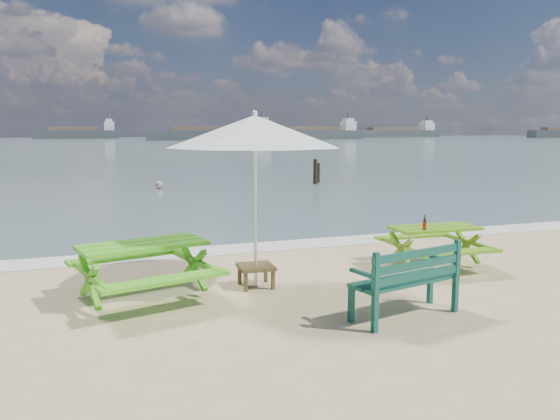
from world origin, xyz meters
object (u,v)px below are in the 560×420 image
object	(u,v)px
picnic_table_right	(434,248)
patio_umbrella	(255,131)
picnic_table_left	(144,273)
beer_bottle	(425,225)
park_bench	(404,295)
side_table	(256,275)
swimmer	(159,202)

from	to	relation	value
picnic_table_right	patio_umbrella	distance (m)	3.85
picnic_table_left	beer_bottle	bearing A→B (deg)	0.55
picnic_table_right	park_bench	size ratio (longest dim) A/B	1.09
side_table	park_bench	bearing A→B (deg)	-53.53
picnic_table_left	patio_umbrella	bearing A→B (deg)	3.50
park_bench	side_table	distance (m)	2.37
picnic_table_left	side_table	xyz separation A→B (m)	(1.67, 0.10, -0.22)
side_table	swimmer	bearing A→B (deg)	89.03
patio_umbrella	picnic_table_right	bearing A→B (deg)	2.52
beer_bottle	swimmer	distance (m)	14.90
beer_bottle	picnic_table_right	bearing A→B (deg)	29.76
picnic_table_left	patio_umbrella	distance (m)	2.57
picnic_table_left	beer_bottle	world-z (taller)	beer_bottle
swimmer	side_table	bearing A→B (deg)	-90.97
swimmer	park_bench	bearing A→B (deg)	-85.96
beer_bottle	park_bench	bearing A→B (deg)	-129.43
picnic_table_left	patio_umbrella	world-z (taller)	patio_umbrella
picnic_table_left	side_table	distance (m)	1.68
park_bench	side_table	world-z (taller)	park_bench
beer_bottle	patio_umbrella	bearing A→B (deg)	178.87
picnic_table_right	beer_bottle	xyz separation A→B (m)	(-0.35, -0.20, 0.46)
picnic_table_right	beer_bottle	bearing A→B (deg)	-150.24
picnic_table_right	park_bench	xyz separation A→B (m)	(-1.87, -2.05, -0.06)
picnic_table_right	patio_umbrella	xyz separation A→B (m)	(-3.28, -0.14, 2.00)
beer_bottle	swimmer	xyz separation A→B (m)	(-2.68, 14.60, -1.32)
park_bench	swimmer	distance (m)	16.51
picnic_table_right	beer_bottle	distance (m)	0.61
picnic_table_right	swimmer	xyz separation A→B (m)	(-3.03, 14.40, -0.87)
picnic_table_right	patio_umbrella	bearing A→B (deg)	-177.48
picnic_table_right	swimmer	size ratio (longest dim) A/B	1.02
side_table	beer_bottle	size ratio (longest dim) A/B	2.13
picnic_table_right	beer_bottle	world-z (taller)	beer_bottle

